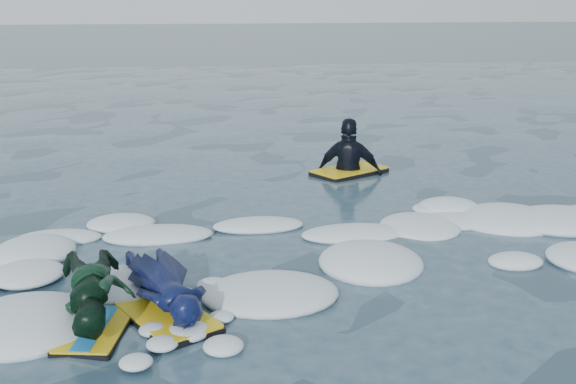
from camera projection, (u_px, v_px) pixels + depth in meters
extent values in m
plane|color=#1C3B43|center=(222.00, 290.00, 6.64)|extent=(120.00, 120.00, 0.00)
cube|color=black|center=(167.00, 317.00, 6.00)|extent=(0.99, 1.16, 0.05)
cube|color=yellow|center=(167.00, 314.00, 5.99)|extent=(0.96, 1.14, 0.02)
imported|color=#0B1552|center=(167.00, 285.00, 6.19)|extent=(0.96, 1.63, 0.37)
cube|color=black|center=(96.00, 332.00, 5.76)|extent=(0.62, 0.93, 0.04)
cube|color=yellow|center=(95.00, 328.00, 5.75)|extent=(0.60, 0.91, 0.02)
cube|color=#1B7DCD|center=(95.00, 327.00, 5.75)|extent=(0.30, 0.83, 0.01)
imported|color=black|center=(96.00, 294.00, 5.88)|extent=(0.74, 1.34, 0.49)
cube|color=black|center=(349.00, 172.00, 10.87)|extent=(1.29, 1.12, 0.06)
cube|color=yellow|center=(349.00, 169.00, 10.86)|extent=(1.26, 1.09, 0.02)
imported|color=black|center=(349.00, 174.00, 10.88)|extent=(1.08, 0.71, 1.70)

